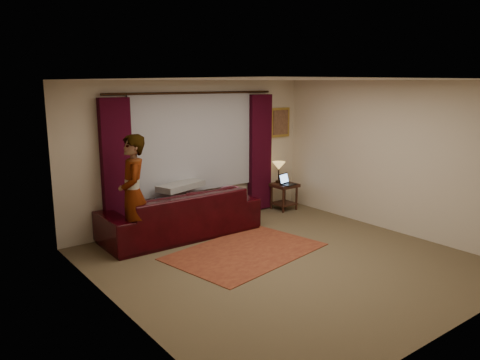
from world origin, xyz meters
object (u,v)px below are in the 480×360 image
(person, at_px, (133,194))
(laptop_sofa, at_px, (165,205))
(end_table, at_px, (284,196))
(laptop_table, at_px, (288,179))
(sofa, at_px, (180,205))
(tiffany_lamp, at_px, (279,172))

(person, bearing_deg, laptop_sofa, 113.33)
(end_table, xyz_separation_m, laptop_table, (-0.01, -0.14, 0.38))
(sofa, xyz_separation_m, person, (-0.95, -0.27, 0.37))
(person, bearing_deg, tiffany_lamp, 120.17)
(sofa, xyz_separation_m, laptop_table, (2.51, 0.03, 0.11))
(tiffany_lamp, bearing_deg, laptop_sofa, -169.05)
(tiffany_lamp, relative_size, laptop_table, 1.29)
(sofa, relative_size, end_table, 4.95)
(end_table, xyz_separation_m, person, (-3.48, -0.43, 0.64))
(end_table, distance_m, person, 3.56)
(laptop_sofa, relative_size, person, 0.18)
(tiffany_lamp, distance_m, laptop_table, 0.32)
(sofa, xyz_separation_m, laptop_sofa, (-0.42, -0.24, 0.11))
(laptop_sofa, height_order, person, person)
(end_table, relative_size, person, 0.30)
(end_table, xyz_separation_m, tiffany_lamp, (-0.01, 0.16, 0.48))
(person, bearing_deg, end_table, 117.50)
(sofa, bearing_deg, end_table, -175.75)
(sofa, bearing_deg, tiffany_lamp, -172.04)
(end_table, bearing_deg, sofa, -176.30)
(laptop_sofa, xyz_separation_m, laptop_table, (2.93, 0.27, 0.01))
(tiffany_lamp, relative_size, person, 0.24)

